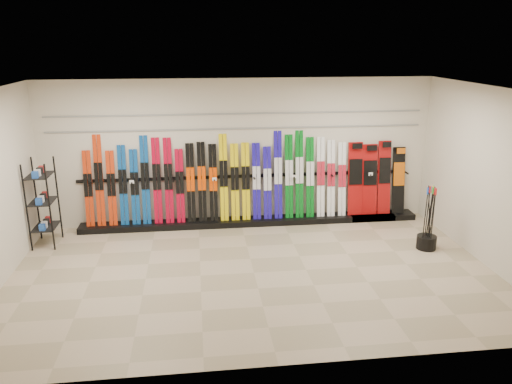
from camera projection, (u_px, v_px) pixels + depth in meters
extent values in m
plane|color=gray|center=(254.00, 273.00, 8.32)|extent=(8.00, 8.00, 0.00)
plane|color=beige|center=(240.00, 152.00, 10.25)|extent=(8.00, 0.00, 8.00)
plane|color=beige|center=(491.00, 178.00, 8.35)|extent=(0.00, 5.00, 5.00)
plane|color=silver|center=(254.00, 90.00, 7.44)|extent=(8.00, 8.00, 0.00)
cube|color=black|center=(252.00, 221.00, 10.49)|extent=(8.00, 0.40, 0.12)
cube|color=red|center=(88.00, 189.00, 9.93)|extent=(0.17, 0.25, 1.52)
cube|color=red|center=(99.00, 181.00, 9.93)|extent=(0.17, 0.29, 1.82)
cube|color=red|center=(112.00, 188.00, 9.99)|extent=(0.17, 0.24, 1.50)
cube|color=navy|center=(123.00, 185.00, 10.00)|extent=(0.17, 0.26, 1.61)
cube|color=navy|center=(135.00, 187.00, 10.04)|extent=(0.17, 0.25, 1.52)
cube|color=navy|center=(145.00, 180.00, 10.04)|extent=(0.17, 0.29, 1.78)
cube|color=#A8041F|center=(157.00, 181.00, 10.07)|extent=(0.17, 0.28, 1.74)
cube|color=#A8041F|center=(169.00, 181.00, 10.10)|extent=(0.17, 0.28, 1.73)
cube|color=#A8041F|center=(180.00, 186.00, 10.14)|extent=(0.17, 0.24, 1.50)
cube|color=black|center=(191.00, 183.00, 10.16)|extent=(0.17, 0.26, 1.61)
cube|color=black|center=(202.00, 182.00, 10.19)|extent=(0.17, 0.26, 1.63)
cube|color=black|center=(213.00, 183.00, 10.22)|extent=(0.17, 0.26, 1.58)
cube|color=yellow|center=(224.00, 178.00, 10.23)|extent=(0.17, 0.28, 1.78)
cube|color=yellow|center=(235.00, 182.00, 10.27)|extent=(0.17, 0.25, 1.58)
cube|color=yellow|center=(246.00, 182.00, 10.29)|extent=(0.17, 0.26, 1.59)
cube|color=#1E12A2|center=(256.00, 181.00, 10.32)|extent=(0.17, 0.25, 1.58)
cube|color=#1E12A2|center=(267.00, 183.00, 10.35)|extent=(0.17, 0.24, 1.50)
cube|color=#1E12A2|center=(278.00, 175.00, 10.36)|extent=(0.17, 0.29, 1.82)
cube|color=#066616|center=(289.00, 177.00, 10.39)|extent=(0.17, 0.28, 1.74)
cube|color=#066616|center=(299.00, 174.00, 10.41)|extent=(0.17, 0.29, 1.81)
cube|color=#066616|center=(310.00, 177.00, 10.45)|extent=(0.17, 0.27, 1.67)
cube|color=white|center=(321.00, 177.00, 10.47)|extent=(0.17, 0.27, 1.67)
cube|color=white|center=(331.00, 178.00, 10.51)|extent=(0.17, 0.26, 1.60)
cube|color=white|center=(342.00, 179.00, 10.54)|extent=(0.17, 0.25, 1.55)
cube|color=#990C0C|center=(355.00, 179.00, 10.58)|extent=(0.31, 0.24, 1.55)
cube|color=#990C0C|center=(370.00, 180.00, 10.62)|extent=(0.32, 0.23, 1.50)
cube|color=#990C0C|center=(384.00, 178.00, 10.66)|extent=(0.28, 0.24, 1.56)
cube|color=black|center=(398.00, 180.00, 10.70)|extent=(0.27, 0.22, 1.42)
cube|color=black|center=(43.00, 203.00, 9.26)|extent=(0.40, 0.60, 1.63)
cylinder|color=black|center=(426.00, 242.00, 9.25)|extent=(0.36, 0.36, 0.25)
cylinder|color=black|center=(427.00, 217.00, 9.13)|extent=(0.03, 0.03, 1.18)
cylinder|color=black|center=(429.00, 216.00, 9.18)|extent=(0.15, 0.05, 1.18)
cylinder|color=black|center=(429.00, 217.00, 9.15)|extent=(0.10, 0.08, 1.18)
cylinder|color=black|center=(430.00, 216.00, 9.17)|extent=(0.06, 0.10, 1.18)
cylinder|color=black|center=(432.00, 219.00, 9.03)|extent=(0.03, 0.07, 1.18)
cylinder|color=black|center=(430.00, 217.00, 9.13)|extent=(0.07, 0.08, 1.18)
cylinder|color=black|center=(425.00, 219.00, 9.04)|extent=(0.07, 0.11, 1.18)
cylinder|color=black|center=(430.00, 218.00, 9.06)|extent=(0.05, 0.04, 1.18)
cylinder|color=black|center=(433.00, 220.00, 9.00)|extent=(0.04, 0.08, 1.18)
cube|color=gray|center=(239.00, 129.00, 10.09)|extent=(7.60, 0.02, 0.03)
cube|color=gray|center=(239.00, 114.00, 10.00)|extent=(7.60, 0.02, 0.03)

